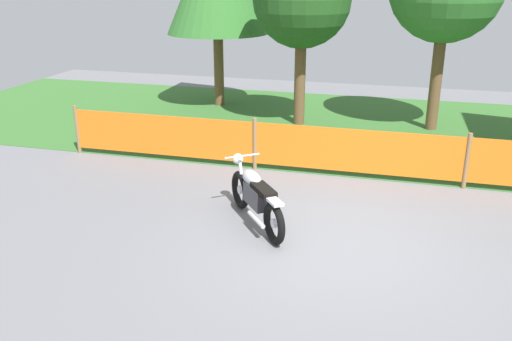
# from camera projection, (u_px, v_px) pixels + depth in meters

# --- Properties ---
(ground) EXTENTS (24.00, 24.00, 0.02)m
(ground) POSITION_uv_depth(u_px,v_px,m) (335.00, 243.00, 8.16)
(ground) COLOR slate
(grass_verge) EXTENTS (24.00, 7.26, 0.01)m
(grass_verge) POSITION_uv_depth(u_px,v_px,m) (369.00, 128.00, 13.95)
(grass_verge) COLOR #386B2D
(grass_verge) RESTS_ON ground
(barrier_fence) EXTENTS (12.02, 0.08, 1.05)m
(barrier_fence) POSITION_uv_depth(u_px,v_px,m) (356.00, 151.00, 10.48)
(barrier_fence) COLOR olive
(barrier_fence) RESTS_ON ground
(motorcycle_lead) EXTENTS (1.32, 1.68, 0.96)m
(motorcycle_lead) POSITION_uv_depth(u_px,v_px,m) (256.00, 196.00, 8.60)
(motorcycle_lead) COLOR black
(motorcycle_lead) RESTS_ON ground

